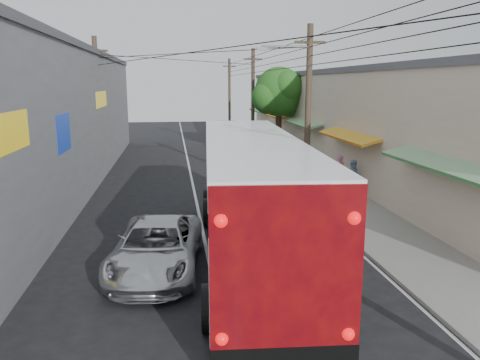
% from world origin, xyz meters
% --- Properties ---
extents(sidewalk, '(3.00, 80.00, 0.12)m').
position_xyz_m(sidewalk, '(6.50, 20.00, 0.06)').
color(sidewalk, slate).
rests_on(sidewalk, ground).
extents(building_right, '(7.09, 40.00, 6.25)m').
position_xyz_m(building_right, '(10.99, 22.00, 3.15)').
color(building_right, beige).
rests_on(building_right, ground).
extents(building_left, '(7.20, 36.00, 7.25)m').
position_xyz_m(building_left, '(-8.50, 18.00, 3.65)').
color(building_left, slate).
rests_on(building_left, ground).
extents(utility_poles, '(11.80, 45.28, 8.00)m').
position_xyz_m(utility_poles, '(3.13, 20.33, 4.13)').
color(utility_poles, '#473828').
rests_on(utility_poles, ground).
extents(street_tree, '(4.40, 4.00, 6.60)m').
position_xyz_m(street_tree, '(6.87, 26.02, 4.67)').
color(street_tree, '#3F2B19').
rests_on(street_tree, ground).
extents(coach_bus, '(3.77, 13.32, 3.79)m').
position_xyz_m(coach_bus, '(1.36, 6.01, 1.96)').
color(coach_bus, white).
rests_on(coach_bus, ground).
extents(jeepney, '(2.98, 5.47, 1.46)m').
position_xyz_m(jeepney, '(-1.56, 5.09, 0.73)').
color(jeepney, silver).
rests_on(jeepney, ground).
extents(parked_suv, '(2.35, 5.48, 1.57)m').
position_xyz_m(parked_suv, '(3.80, 13.00, 0.79)').
color(parked_suv, '#A6A8AF').
rests_on(parked_suv, ground).
extents(parked_car_mid, '(1.83, 3.84, 1.27)m').
position_xyz_m(parked_car_mid, '(3.80, 26.00, 0.63)').
color(parked_car_mid, '#292A2F').
rests_on(parked_car_mid, ground).
extents(parked_car_far, '(1.50, 4.25, 1.40)m').
position_xyz_m(parked_car_far, '(4.60, 31.02, 0.70)').
color(parked_car_far, black).
rests_on(parked_car_far, ground).
extents(pedestrian_near, '(0.68, 0.50, 1.73)m').
position_xyz_m(pedestrian_near, '(7.28, 14.25, 0.99)').
color(pedestrian_near, pink).
rests_on(pedestrian_near, sidewalk).
extents(pedestrian_far, '(1.02, 0.97, 1.66)m').
position_xyz_m(pedestrian_far, '(7.60, 13.28, 0.95)').
color(pedestrian_far, '#92AFD4').
rests_on(pedestrian_far, sidewalk).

